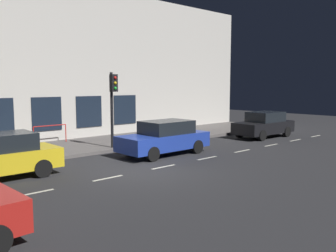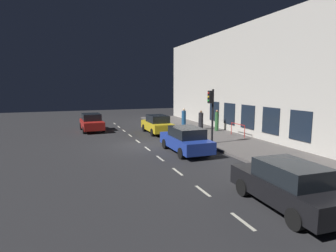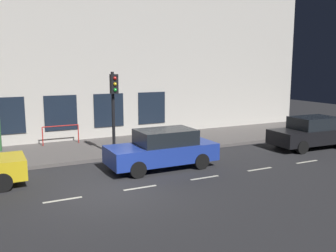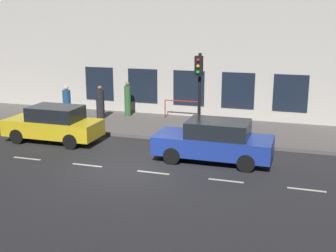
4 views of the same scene
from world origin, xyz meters
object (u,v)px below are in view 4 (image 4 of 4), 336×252
(parked_car_1, at_px, (54,124))
(pedestrian_1, at_px, (100,104))
(pedestrian_0, at_px, (128,100))
(traffic_light, at_px, (199,80))
(parked_car_2, at_px, (215,141))
(pedestrian_2, at_px, (67,105))

(parked_car_1, xyz_separation_m, pedestrian_1, (4.11, -0.23, 0.15))
(pedestrian_0, relative_size, pedestrian_1, 1.07)
(parked_car_1, distance_m, pedestrian_0, 5.28)
(traffic_light, bearing_deg, parked_car_2, -153.02)
(traffic_light, relative_size, parked_car_2, 0.83)
(pedestrian_2, bearing_deg, parked_car_2, 112.86)
(parked_car_2, distance_m, pedestrian_0, 8.15)
(traffic_light, distance_m, parked_car_2, 3.32)
(traffic_light, distance_m, pedestrian_0, 5.92)
(pedestrian_2, bearing_deg, traffic_light, 126.91)
(parked_car_2, distance_m, pedestrian_2, 9.05)
(traffic_light, bearing_deg, pedestrian_2, 81.27)
(parked_car_2, height_order, pedestrian_0, pedestrian_0)
(parked_car_1, distance_m, pedestrian_1, 4.12)
(pedestrian_0, height_order, pedestrian_2, pedestrian_2)
(parked_car_1, bearing_deg, parked_car_2, -93.99)
(traffic_light, xyz_separation_m, pedestrian_1, (2.21, 5.80, -1.77))
(pedestrian_2, bearing_deg, pedestrian_0, 176.67)
(parked_car_1, relative_size, pedestrian_0, 2.28)
(traffic_light, relative_size, pedestrian_1, 2.14)
(parked_car_1, bearing_deg, traffic_light, -72.50)
(pedestrian_1, height_order, pedestrian_2, pedestrian_2)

